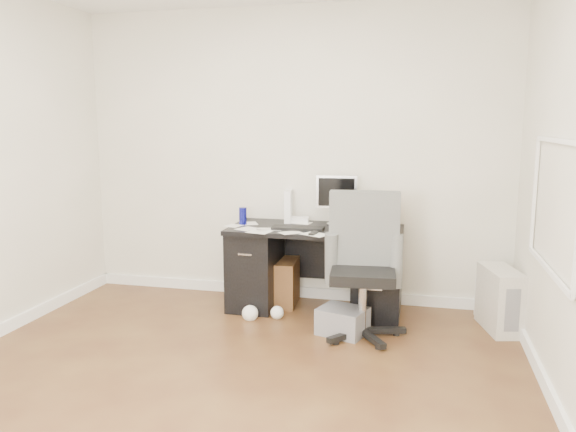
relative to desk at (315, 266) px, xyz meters
name	(u,v)px	position (x,y,z in m)	size (l,w,h in m)	color
ground	(219,390)	(-0.30, -1.65, -0.40)	(4.00, 4.00, 0.00)	#452516
room_shell	(220,123)	(-0.27, -1.62, 1.26)	(4.02, 4.02, 2.71)	beige
desk	(315,266)	(0.00, 0.00, 0.00)	(1.50, 0.70, 0.75)	black
loose_papers	(292,228)	(-0.20, -0.05, 0.35)	(1.10, 0.60, 0.00)	white
lcd_monitor	(336,200)	(0.16, 0.15, 0.58)	(0.36, 0.21, 0.46)	#ACABB0
keyboard	(298,228)	(-0.13, -0.13, 0.36)	(0.44, 0.15, 0.03)	black
computer_mouse	(345,228)	(0.27, -0.09, 0.38)	(0.06, 0.06, 0.06)	#ACABB0
travel_mug	(243,216)	(-0.66, 0.00, 0.43)	(0.07, 0.07, 0.16)	navy
white_binder	(289,206)	(-0.30, 0.25, 0.50)	(0.12, 0.26, 0.30)	white
magazine_file	(389,210)	(0.61, 0.22, 0.49)	(0.12, 0.24, 0.28)	#926846
pen_cup	(368,215)	(0.44, 0.14, 0.46)	(0.09, 0.09, 0.22)	brown
yellow_book	(376,232)	(0.54, -0.18, 0.37)	(0.21, 0.26, 0.05)	yellow
paper_remote	(315,233)	(0.05, -0.30, 0.36)	(0.22, 0.17, 0.02)	white
office_chair	(363,266)	(0.47, -0.52, 0.16)	(0.64, 0.64, 1.12)	#545754
pc_tower	(500,299)	(1.54, -0.13, -0.15)	(0.22, 0.50, 0.50)	#B6B2A4
shopping_bag	(492,296)	(1.52, 0.21, -0.22)	(0.26, 0.19, 0.35)	white
wicker_basket	(274,282)	(-0.40, 0.09, -0.19)	(0.41, 0.41, 0.41)	#4B2C16
desk_printer	(343,321)	(0.32, -0.51, -0.29)	(0.36, 0.29, 0.21)	slate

